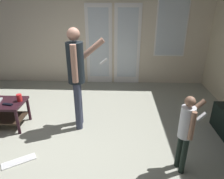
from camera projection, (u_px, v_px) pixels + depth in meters
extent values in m
cube|color=#9C9D8E|center=(61.00, 146.00, 3.15)|extent=(6.29, 5.50, 0.02)
cube|color=beige|center=(85.00, 30.00, 5.09)|extent=(6.29, 0.06, 2.71)
cube|color=white|center=(99.00, 46.00, 5.19)|extent=(0.66, 0.02, 2.02)
cube|color=silver|center=(99.00, 44.00, 5.16)|extent=(0.50, 0.01, 1.72)
cube|color=white|center=(127.00, 46.00, 5.17)|extent=(0.66, 0.02, 2.02)
cube|color=silver|center=(127.00, 44.00, 5.13)|extent=(0.50, 0.01, 1.72)
cube|color=white|center=(171.00, 29.00, 4.95)|extent=(0.76, 0.02, 1.34)
cube|color=silver|center=(172.00, 29.00, 4.94)|extent=(0.70, 0.01, 1.28)
cube|color=#312419|center=(0.00, 117.00, 3.58)|extent=(0.85, 0.43, 0.02)
cylinder|color=black|center=(18.00, 122.00, 3.34)|extent=(0.05, 0.05, 0.43)
cylinder|color=black|center=(29.00, 109.00, 3.75)|extent=(0.05, 0.05, 0.43)
cylinder|color=#383D51|center=(78.00, 107.00, 3.41)|extent=(0.11, 0.11, 0.82)
cylinder|color=#383D51|center=(79.00, 102.00, 3.58)|extent=(0.11, 0.11, 0.82)
cylinder|color=#1D252A|center=(75.00, 63.00, 3.20)|extent=(0.27, 0.27, 0.64)
sphere|color=tan|center=(73.00, 34.00, 3.02)|extent=(0.20, 0.20, 0.20)
cylinder|color=tan|center=(74.00, 64.00, 3.02)|extent=(0.09, 0.09, 0.57)
cylinder|color=tan|center=(90.00, 51.00, 3.32)|extent=(0.51, 0.15, 0.43)
cube|color=white|center=(104.00, 62.00, 3.41)|extent=(0.13, 0.05, 0.11)
cylinder|color=black|center=(184.00, 156.00, 2.56)|extent=(0.07, 0.07, 0.52)
cylinder|color=black|center=(179.00, 150.00, 2.66)|extent=(0.07, 0.07, 0.52)
cylinder|color=silver|center=(187.00, 122.00, 2.42)|extent=(0.17, 0.17, 0.40)
sphere|color=#916750|center=(190.00, 101.00, 2.31)|extent=(0.12, 0.12, 0.12)
cylinder|color=#916750|center=(192.00, 126.00, 2.31)|extent=(0.06, 0.06, 0.36)
cylinder|color=#916750|center=(193.00, 110.00, 2.52)|extent=(0.32, 0.14, 0.27)
cube|color=white|center=(202.00, 117.00, 2.59)|extent=(0.13, 0.07, 0.11)
cube|color=white|center=(19.00, 161.00, 2.82)|extent=(0.44, 0.35, 0.02)
cube|color=silver|center=(19.00, 161.00, 2.82)|extent=(0.39, 0.30, 0.00)
cylinder|color=red|center=(19.00, 98.00, 3.47)|extent=(0.09, 0.09, 0.12)
cube|color=black|center=(8.00, 104.00, 3.35)|extent=(0.18, 0.08, 0.02)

